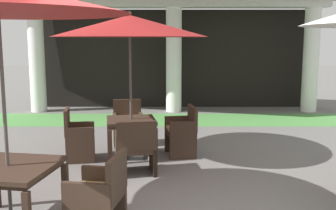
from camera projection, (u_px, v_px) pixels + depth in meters
The scene contains 9 objects.
lawn_strip at pixel (176, 120), 10.92m from camera, with size 11.02×1.79×0.01m, color #519347.
patio_table_near_foreground at pixel (133, 124), 7.35m from camera, with size 0.98×0.98×0.71m.
patio_umbrella_near_foreground at pixel (131, 27), 7.08m from camera, with size 2.72×2.72×2.59m.
patio_chair_near_foreground_north at pixel (130, 124), 8.30m from camera, with size 0.66×0.59×0.90m.
patio_chair_near_foreground_east at pixel (184, 132), 7.52m from camera, with size 0.59×0.69×0.91m.
patio_chair_near_foreground_south at pixel (137, 149), 6.46m from camera, with size 0.72×0.68×0.88m.
patio_chair_near_foreground_west at pixel (80, 136), 7.24m from camera, with size 0.57×0.64×0.92m.
patio_table_mid_right at pixel (10, 173), 4.60m from camera, with size 1.15×1.15×0.72m.
patio_chair_mid_right_east at pixel (101, 197), 4.45m from camera, with size 0.63×0.69×0.90m.
Camera 1 is at (-0.17, -3.90, 2.10)m, focal length 43.83 mm.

